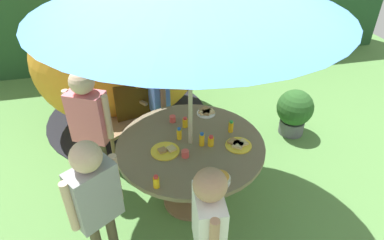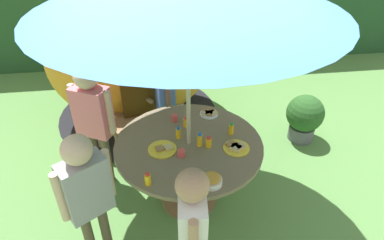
% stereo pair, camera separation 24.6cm
% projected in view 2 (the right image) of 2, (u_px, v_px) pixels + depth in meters
% --- Properties ---
extents(ground_plane, '(10.00, 10.00, 0.02)m').
position_uv_depth(ground_plane, '(189.00, 200.00, 3.44)').
color(ground_plane, '#548442').
extents(hedge_backdrop, '(9.00, 0.70, 1.90)m').
position_uv_depth(hedge_backdrop, '(163.00, 6.00, 5.84)').
color(hedge_backdrop, '#234C28').
rests_on(hedge_backdrop, ground_plane).
extents(garden_table, '(1.33, 1.33, 0.73)m').
position_uv_depth(garden_table, '(189.00, 156.00, 3.10)').
color(garden_table, brown).
rests_on(garden_table, ground_plane).
extents(wooden_chair, '(0.72, 0.71, 0.96)m').
position_uv_depth(wooden_chair, '(118.00, 107.00, 3.88)').
color(wooden_chair, '#93704C').
rests_on(wooden_chair, ground_plane).
extents(dome_tent, '(2.59, 2.59, 1.80)m').
position_uv_depth(dome_tent, '(133.00, 54.00, 4.28)').
color(dome_tent, orange).
rests_on(dome_tent, ground_plane).
extents(potted_plant, '(0.45, 0.45, 0.60)m').
position_uv_depth(potted_plant, '(304.00, 116.00, 4.10)').
color(potted_plant, '#595960').
rests_on(potted_plant, ground_plane).
extents(child_in_blue_shirt, '(0.23, 0.41, 1.21)m').
position_uv_depth(child_in_blue_shirt, '(164.00, 92.00, 3.71)').
color(child_in_blue_shirt, brown).
rests_on(child_in_blue_shirt, ground_plane).
extents(child_in_pink_shirt, '(0.41, 0.33, 1.34)m').
position_uv_depth(child_in_pink_shirt, '(93.00, 112.00, 3.23)').
color(child_in_pink_shirt, brown).
rests_on(child_in_pink_shirt, ground_plane).
extents(child_in_grey_shirt, '(0.38, 0.33, 1.28)m').
position_uv_depth(child_in_grey_shirt, '(86.00, 187.00, 2.45)').
color(child_in_grey_shirt, brown).
rests_on(child_in_grey_shirt, ground_plane).
extents(child_in_white_shirt, '(0.21, 0.43, 1.26)m').
position_uv_depth(child_in_white_shirt, '(192.00, 223.00, 2.20)').
color(child_in_white_shirt, '#3F3F47').
rests_on(child_in_white_shirt, ground_plane).
extents(snack_bowl, '(0.17, 0.17, 0.08)m').
position_uv_depth(snack_bowl, '(212.00, 180.00, 2.58)').
color(snack_bowl, white).
rests_on(snack_bowl, garden_table).
extents(plate_mid_left, '(0.25, 0.25, 0.03)m').
position_uv_depth(plate_mid_left, '(163.00, 149.00, 2.93)').
color(plate_mid_left, yellow).
rests_on(plate_mid_left, garden_table).
extents(plate_back_edge, '(0.19, 0.19, 0.03)m').
position_uv_depth(plate_back_edge, '(209.00, 113.00, 3.40)').
color(plate_back_edge, white).
rests_on(plate_back_edge, garden_table).
extents(plate_near_right, '(0.23, 0.23, 0.03)m').
position_uv_depth(plate_near_right, '(236.00, 147.00, 2.95)').
color(plate_near_right, yellow).
rests_on(plate_near_right, garden_table).
extents(juice_bottle_near_left, '(0.05, 0.05, 0.11)m').
position_uv_depth(juice_bottle_near_left, '(186.00, 122.00, 3.21)').
color(juice_bottle_near_left, yellow).
rests_on(juice_bottle_near_left, garden_table).
extents(juice_bottle_far_left, '(0.05, 0.05, 0.12)m').
position_uv_depth(juice_bottle_far_left, '(231.00, 129.00, 3.10)').
color(juice_bottle_far_left, yellow).
rests_on(juice_bottle_far_left, garden_table).
extents(juice_bottle_far_right, '(0.06, 0.06, 0.10)m').
position_uv_depth(juice_bottle_far_right, '(209.00, 142.00, 2.95)').
color(juice_bottle_far_right, yellow).
rests_on(juice_bottle_far_right, garden_table).
extents(juice_bottle_center_front, '(0.05, 0.05, 0.12)m').
position_uv_depth(juice_bottle_center_front, '(178.00, 133.00, 3.05)').
color(juice_bottle_center_front, yellow).
rests_on(juice_bottle_center_front, garden_table).
extents(juice_bottle_center_back, '(0.05, 0.05, 0.11)m').
position_uv_depth(juice_bottle_center_back, '(148.00, 179.00, 2.57)').
color(juice_bottle_center_back, yellow).
rests_on(juice_bottle_center_back, garden_table).
extents(juice_bottle_mid_right, '(0.05, 0.05, 0.13)m').
position_uv_depth(juice_bottle_mid_right, '(200.00, 140.00, 2.96)').
color(juice_bottle_mid_right, yellow).
rests_on(juice_bottle_mid_right, garden_table).
extents(cup_near, '(0.06, 0.06, 0.07)m').
position_uv_depth(cup_near, '(175.00, 118.00, 3.29)').
color(cup_near, '#E04C47').
rests_on(cup_near, garden_table).
extents(cup_far, '(0.07, 0.07, 0.06)m').
position_uv_depth(cup_far, '(181.00, 153.00, 2.86)').
color(cup_far, '#E04C47').
rests_on(cup_far, garden_table).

